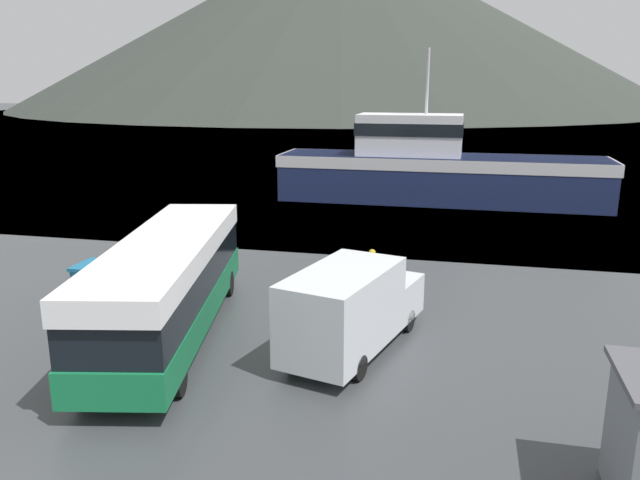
# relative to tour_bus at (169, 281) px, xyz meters

# --- Properties ---
(water_surface) EXTENTS (240.00, 240.00, 0.00)m
(water_surface) POSITION_rel_tour_bus_xyz_m (0.55, 130.23, -1.75)
(water_surface) COLOR #3D5160
(water_surface) RESTS_ON ground
(hill_backdrop) EXTENTS (195.24, 195.24, 53.12)m
(hill_backdrop) POSITION_rel_tour_bus_xyz_m (-30.99, 183.72, 24.81)
(hill_backdrop) COLOR #2D332D
(hill_backdrop) RESTS_ON ground
(tour_bus) EXTENTS (4.77, 11.26, 3.09)m
(tour_bus) POSITION_rel_tour_bus_xyz_m (0.00, 0.00, 0.00)
(tour_bus) COLOR #146B3D
(tour_bus) RESTS_ON ground
(delivery_van) EXTENTS (3.60, 6.45, 2.61)m
(delivery_van) POSITION_rel_tour_bus_xyz_m (5.65, 0.10, -0.39)
(delivery_van) COLOR silver
(delivery_van) RESTS_ON ground
(fishing_boat) EXTENTS (21.09, 4.78, 9.76)m
(fishing_boat) POSITION_rel_tour_bus_xyz_m (6.76, 24.65, 0.44)
(fishing_boat) COLOR #19234C
(fishing_boat) RESTS_ON water_surface
(storage_bin) EXTENTS (1.18, 1.52, 1.24)m
(storage_bin) POSITION_rel_tour_bus_xyz_m (-4.36, 2.73, -1.12)
(storage_bin) COLOR teal
(storage_bin) RESTS_ON ground
(mooring_bollard) EXTENTS (0.30, 0.30, 0.63)m
(mooring_bollard) POSITION_rel_tour_bus_xyz_m (4.92, 9.27, -1.41)
(mooring_bollard) COLOR #B29919
(mooring_bollard) RESTS_ON ground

